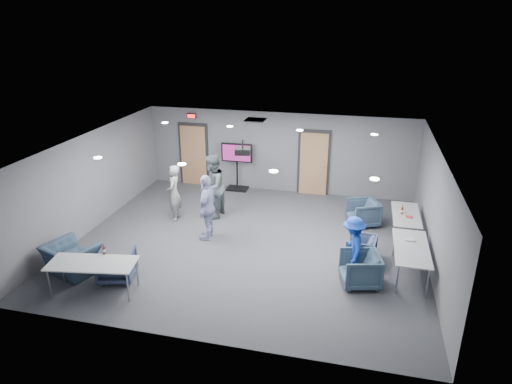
% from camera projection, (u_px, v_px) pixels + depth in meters
% --- Properties ---
extents(floor, '(9.00, 9.00, 0.00)m').
position_uv_depth(floor, '(249.00, 243.00, 12.11)').
color(floor, '#3D3F46').
rests_on(floor, ground).
extents(ceiling, '(9.00, 9.00, 0.00)m').
position_uv_depth(ceiling, '(248.00, 144.00, 11.12)').
color(ceiling, silver).
rests_on(ceiling, wall_back).
extents(wall_back, '(9.00, 0.02, 2.70)m').
position_uv_depth(wall_back, '(278.00, 152.00, 15.24)').
color(wall_back, slate).
rests_on(wall_back, floor).
extents(wall_front, '(9.00, 0.02, 2.70)m').
position_uv_depth(wall_front, '(192.00, 278.00, 7.99)').
color(wall_front, slate).
rests_on(wall_front, floor).
extents(wall_left, '(0.02, 8.00, 2.70)m').
position_uv_depth(wall_left, '(91.00, 182.00, 12.60)').
color(wall_left, slate).
rests_on(wall_left, floor).
extents(wall_right, '(0.02, 8.00, 2.70)m').
position_uv_depth(wall_right, '(435.00, 213.00, 10.63)').
color(wall_right, slate).
rests_on(wall_right, floor).
extents(door_left, '(1.06, 0.17, 2.24)m').
position_uv_depth(door_left, '(194.00, 155.00, 15.95)').
color(door_left, black).
rests_on(door_left, wall_back).
extents(door_right, '(1.06, 0.17, 2.24)m').
position_uv_depth(door_right, '(314.00, 164.00, 15.04)').
color(door_right, black).
rests_on(door_right, wall_back).
extents(exit_sign, '(0.32, 0.08, 0.16)m').
position_uv_depth(exit_sign, '(192.00, 116.00, 15.43)').
color(exit_sign, black).
rests_on(exit_sign, wall_back).
extents(hvac_diffuser, '(0.60, 0.60, 0.03)m').
position_uv_depth(hvac_diffuser, '(255.00, 120.00, 13.77)').
color(hvac_diffuser, black).
rests_on(hvac_diffuser, ceiling).
extents(downlights, '(6.18, 3.78, 0.02)m').
position_uv_depth(downlights, '(248.00, 145.00, 11.13)').
color(downlights, white).
rests_on(downlights, ceiling).
extents(person_a, '(0.50, 0.67, 1.66)m').
position_uv_depth(person_a, '(174.00, 193.00, 13.21)').
color(person_a, gray).
rests_on(person_a, floor).
extents(person_b, '(0.80, 0.99, 1.93)m').
position_uv_depth(person_b, '(212.00, 187.00, 13.31)').
color(person_b, '#4F595F').
rests_on(person_b, floor).
extents(person_c, '(0.45, 1.06, 1.80)m').
position_uv_depth(person_c, '(207.00, 207.00, 12.07)').
color(person_c, '#9DA4CA').
rests_on(person_c, floor).
extents(person_d, '(0.66, 1.00, 1.45)m').
position_uv_depth(person_d, '(353.00, 247.00, 10.40)').
color(person_d, '#1C42BB').
rests_on(person_d, floor).
extents(chair_right_a, '(1.06, 1.04, 0.74)m').
position_uv_depth(chair_right_a, '(363.00, 213.00, 13.03)').
color(chair_right_a, '#374A5F').
rests_on(chair_right_a, floor).
extents(chair_right_b, '(0.77, 0.75, 0.63)m').
position_uv_depth(chair_right_b, '(361.00, 249.00, 11.16)').
color(chair_right_b, '#3A4564').
rests_on(chair_right_b, floor).
extents(chair_right_c, '(1.01, 0.99, 0.76)m').
position_uv_depth(chair_right_c, '(360.00, 269.00, 10.13)').
color(chair_right_c, '#3D5469').
rests_on(chair_right_c, floor).
extents(chair_front_a, '(0.93, 0.95, 0.72)m').
position_uv_depth(chair_front_a, '(117.00, 265.00, 10.35)').
color(chair_front_a, '#343E5B').
rests_on(chair_front_a, floor).
extents(chair_front_b, '(1.37, 1.28, 0.72)m').
position_uv_depth(chair_front_b, '(71.00, 259.00, 10.60)').
color(chair_front_b, '#35485B').
rests_on(chair_front_b, floor).
extents(table_right_a, '(0.70, 1.69, 0.73)m').
position_uv_depth(table_right_a, '(406.00, 216.00, 12.09)').
color(table_right_a, '#A5A7A9').
rests_on(table_right_a, floor).
extents(table_right_b, '(0.77, 1.85, 0.73)m').
position_uv_depth(table_right_b, '(411.00, 249.00, 10.37)').
color(table_right_b, '#A5A7A9').
rests_on(table_right_b, floor).
extents(table_front_left, '(1.96, 1.07, 0.73)m').
position_uv_depth(table_front_left, '(92.00, 264.00, 9.73)').
color(table_front_left, '#A5A7A9').
rests_on(table_front_left, floor).
extents(bottle_front, '(0.07, 0.07, 0.26)m').
position_uv_depth(bottle_front, '(104.00, 250.00, 10.03)').
color(bottle_front, '#5D2210').
rests_on(bottle_front, table_front_left).
extents(bottle_right, '(0.07, 0.07, 0.25)m').
position_uv_depth(bottle_right, '(402.00, 211.00, 12.04)').
color(bottle_right, '#5D2210').
rests_on(bottle_right, table_right_a).
extents(snack_box, '(0.17, 0.13, 0.03)m').
position_uv_depth(snack_box, '(409.00, 217.00, 11.86)').
color(snack_box, '#BC2F30').
rests_on(snack_box, table_right_a).
extents(wrapper, '(0.21, 0.14, 0.05)m').
position_uv_depth(wrapper, '(410.00, 240.00, 10.64)').
color(wrapper, silver).
rests_on(wrapper, table_right_b).
extents(tv_stand, '(1.07, 0.51, 1.64)m').
position_uv_depth(tv_stand, '(237.00, 164.00, 15.46)').
color(tv_stand, black).
rests_on(tv_stand, floor).
extents(projector, '(0.44, 0.41, 0.37)m').
position_uv_depth(projector, '(243.00, 151.00, 11.65)').
color(projector, black).
rests_on(projector, ceiling).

